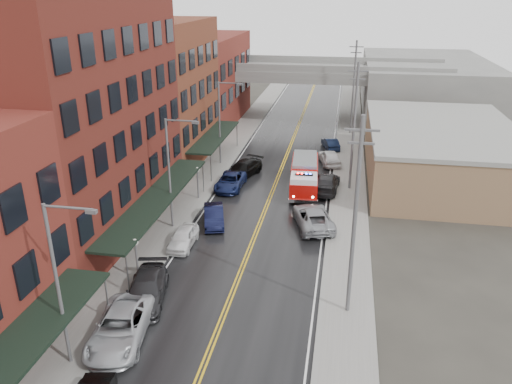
{
  "coord_description": "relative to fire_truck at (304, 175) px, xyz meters",
  "views": [
    {
      "loc": [
        6.23,
        -10.47,
        17.95
      ],
      "look_at": [
        -0.23,
        25.48,
        3.0
      ],
      "focal_mm": 35.0,
      "sensor_mm": 36.0,
      "label": 1
    }
  ],
  "objects": [
    {
      "name": "street_lamp_2",
      "position": [
        -9.46,
        6.04,
        3.63
      ],
      "size": [
        2.64,
        0.22,
        9.0
      ],
      "color": "#59595B",
      "rests_on": "ground"
    },
    {
      "name": "parked_car_left_7",
      "position": [
        -6.51,
        2.72,
        -0.77
      ],
      "size": [
        3.89,
        5.87,
        1.58
      ],
      "primitive_type": "imported",
      "rotation": [
        0.0,
        0.0,
        -0.34
      ],
      "color": "black",
      "rests_on": "ground"
    },
    {
      "name": "overpass",
      "position": [
        -2.91,
        28.04,
        4.43
      ],
      "size": [
        40.0,
        10.0,
        7.5
      ],
      "color": "slate",
      "rests_on": "ground"
    },
    {
      "name": "parked_car_right_3",
      "position": [
        1.95,
        13.84,
        -0.88
      ],
      "size": [
        2.5,
        4.32,
        1.34
      ],
      "primitive_type": "imported",
      "rotation": [
        0.0,
        0.0,
        3.42
      ],
      "color": "black",
      "rests_on": "ground"
    },
    {
      "name": "parked_car_right_1",
      "position": [
        2.09,
        0.24,
        -0.74
      ],
      "size": [
        2.69,
        5.76,
        1.63
      ],
      "primitive_type": "imported",
      "rotation": [
        0.0,
        0.0,
        3.07
      ],
      "color": "#252527",
      "rests_on": "ground"
    },
    {
      "name": "parked_car_left_2",
      "position": [
        -7.91,
        -23.76,
        -0.73
      ],
      "size": [
        3.54,
        6.27,
        1.65
      ],
      "primitive_type": "imported",
      "rotation": [
        0.0,
        0.0,
        0.14
      ],
      "color": "#ABAEB3",
      "rests_on": "ground"
    },
    {
      "name": "parked_car_right_2",
      "position": [
        2.09,
        8.11,
        -0.75
      ],
      "size": [
        3.0,
        5.05,
        1.61
      ],
      "primitive_type": "imported",
      "rotation": [
        0.0,
        0.0,
        3.39
      ],
      "color": "white",
      "rests_on": "ground"
    },
    {
      "name": "road",
      "position": [
        -2.91,
        -3.96,
        -1.55
      ],
      "size": [
        11.0,
        160.0,
        0.02
      ],
      "primitive_type": "cube",
      "color": "black",
      "rests_on": "ground"
    },
    {
      "name": "sidewalk_right",
      "position": [
        4.39,
        -3.96,
        -1.48
      ],
      "size": [
        3.0,
        160.0,
        0.15
      ],
      "primitive_type": "cube",
      "color": "slate",
      "rests_on": "ground"
    },
    {
      "name": "brick_building_far",
      "position": [
        -16.21,
        24.04,
        4.44
      ],
      "size": [
        9.0,
        20.0,
        12.0
      ],
      "primitive_type": "cube",
      "color": "maroon",
      "rests_on": "ground"
    },
    {
      "name": "globe_lamp_1",
      "position": [
        -9.31,
        -17.96,
        0.75
      ],
      "size": [
        0.44,
        0.44,
        3.12
      ],
      "color": "#59595B",
      "rests_on": "ground"
    },
    {
      "name": "globe_lamp_2",
      "position": [
        -9.31,
        -3.96,
        0.75
      ],
      "size": [
        0.44,
        0.44,
        3.12
      ],
      "color": "#59595B",
      "rests_on": "ground"
    },
    {
      "name": "right_far_block",
      "position": [
        15.09,
        36.04,
        2.44
      ],
      "size": [
        18.0,
        30.0,
        8.0
      ],
      "primitive_type": "cube",
      "color": "slate",
      "rests_on": "ground"
    },
    {
      "name": "parked_car_left_6",
      "position": [
        -7.03,
        -0.76,
        -0.84
      ],
      "size": [
        2.45,
        5.17,
        1.43
      ],
      "primitive_type": "imported",
      "rotation": [
        0.0,
        0.0,
        -0.02
      ],
      "color": "#131D48",
      "rests_on": "ground"
    },
    {
      "name": "awning_1",
      "position": [
        -10.4,
        -10.96,
        1.43
      ],
      "size": [
        2.6,
        18.0,
        3.09
      ],
      "color": "black",
      "rests_on": "ground"
    },
    {
      "name": "parked_car_right_0",
      "position": [
        1.41,
        -7.71,
        -0.75
      ],
      "size": [
        4.19,
        6.36,
        1.62
      ],
      "primitive_type": "imported",
      "rotation": [
        0.0,
        0.0,
        3.42
      ],
      "color": "gray",
      "rests_on": "ground"
    },
    {
      "name": "street_lamp_1",
      "position": [
        -9.46,
        -9.96,
        3.63
      ],
      "size": [
        2.64,
        0.22,
        9.0
      ],
      "color": "#59595B",
      "rests_on": "ground"
    },
    {
      "name": "sidewalk_left",
      "position": [
        -10.21,
        -3.96,
        -1.48
      ],
      "size": [
        3.0,
        160.0,
        0.15
      ],
      "primitive_type": "cube",
      "color": "slate",
      "rests_on": "ground"
    },
    {
      "name": "parked_car_left_4",
      "position": [
        -7.91,
        -12.76,
        -0.86
      ],
      "size": [
        1.69,
        4.11,
        1.39
      ],
      "primitive_type": "imported",
      "rotation": [
        0.0,
        0.0,
        0.01
      ],
      "color": "white",
      "rests_on": "ground"
    },
    {
      "name": "parked_car_left_5",
      "position": [
        -6.6,
        -8.7,
        -0.83
      ],
      "size": [
        2.71,
        4.68,
        1.46
      ],
      "primitive_type": "imported",
      "rotation": [
        0.0,
        0.0,
        0.28
      ],
      "color": "black",
      "rests_on": "ground"
    },
    {
      "name": "fire_truck",
      "position": [
        0.0,
        0.0,
        0.0
      ],
      "size": [
        3.57,
        8.02,
        2.87
      ],
      "rotation": [
        0.0,
        0.0,
        0.07
      ],
      "color": "#A10B07",
      "rests_on": "ground"
    },
    {
      "name": "utility_pole_1",
      "position": [
        4.29,
        1.04,
        4.75
      ],
      "size": [
        1.8,
        0.24,
        12.0
      ],
      "color": "#59595B",
      "rests_on": "ground"
    },
    {
      "name": "tan_building",
      "position": [
        13.09,
        6.04,
        0.94
      ],
      "size": [
        14.0,
        22.0,
        5.0
      ],
      "primitive_type": "cube",
      "color": "#896949",
      "rests_on": "ground"
    },
    {
      "name": "utility_pole_2",
      "position": [
        4.29,
        21.04,
        4.75
      ],
      "size": [
        1.8,
        0.24,
        12.0
      ],
      "color": "#59595B",
      "rests_on": "ground"
    },
    {
      "name": "street_lamp_0",
      "position": [
        -9.46,
        -25.96,
        3.63
      ],
      "size": [
        2.64,
        0.22,
        9.0
      ],
      "color": "#59595B",
      "rests_on": "ground"
    },
    {
      "name": "utility_pole_0",
      "position": [
        4.29,
        -18.96,
        4.75
      ],
      "size": [
        1.8,
        0.24,
        12.0
      ],
      "color": "#59595B",
      "rests_on": "ground"
    },
    {
      "name": "curb_right",
      "position": [
        2.74,
        -3.96,
        -1.48
      ],
      "size": [
        0.3,
        160.0,
        0.15
      ],
      "primitive_type": "cube",
      "color": "gray",
      "rests_on": "ground"
    },
    {
      "name": "awning_2",
      "position": [
        -10.4,
        6.54,
        1.43
      ],
      "size": [
        2.6,
        13.0,
        3.09
      ],
      "color": "black",
      "rests_on": "ground"
    },
    {
      "name": "brick_building_b",
      "position": [
        -16.21,
        -10.96,
        7.44
      ],
      "size": [
        9.0,
        20.0,
        18.0
      ],
      "primitive_type": "cube",
      "color": "#5A1817",
      "rests_on": "ground"
    },
    {
      "name": "brick_building_c",
      "position": [
        -16.21,
        6.54,
        5.94
      ],
      "size": [
        9.0,
        15.0,
        15.0
      ],
      "primitive_type": "cube",
      "color": "brown",
      "rests_on": "ground"
    },
    {
      "name": "curb_left",
      "position": [
        -8.56,
        -3.96,
        -1.48
      ],
      "size": [
        0.3,
        160.0,
        0.15
      ],
      "primitive_type": "cube",
      "color": "gray",
      "rests_on": "ground"
    },
    {
      "name": "parked_car_left_3",
      "position": [
        -7.91,
        -19.97,
        -0.76
      ],
      "size": [
        3.3,
        5.82,
        1.59
      ],
      "primitive_type": "imported",
      "rotation": [
        0.0,
        0.0,
        0.2
      ],
      "color": "black",
      "rests_on": "ground"
    }
  ]
}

